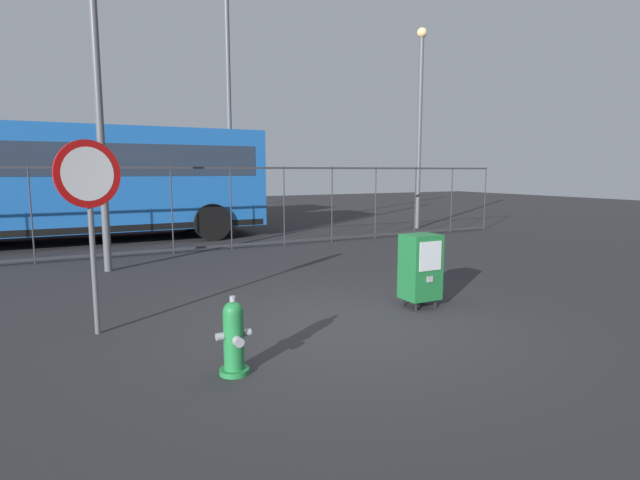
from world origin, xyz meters
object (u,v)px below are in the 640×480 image
Objects in this scene: bus_far at (68,176)px; street_light_far_right at (420,113)px; fire_hydrant at (234,338)px; stop_sign at (89,196)px; street_light_near_right at (95,37)px; bus_near at (56,178)px; street_light_near_left at (228,66)px; newspaper_box_primary at (420,267)px.

bus_far is 11.56m from street_light_far_right.
stop_sign is (-1.04, 1.86, 1.25)m from fire_hydrant.
street_light_near_right is at bearing 83.17° from stop_sign.
bus_far reaches higher than fire_hydrant.
street_light_near_right reaches higher than fire_hydrant.
fire_hydrant is 0.10× the size of street_light_near_right.
bus_near reaches higher than stop_sign.
street_light_near_left is (3.25, 10.06, 4.50)m from fire_hydrant.
newspaper_box_primary is 10.00m from street_light_near_left.
bus_near is 0.98× the size of bus_far.
bus_near and bus_far have the same top height.
newspaper_box_primary is 0.12× the size of street_light_near_left.
bus_far is at bearing 107.12° from newspaper_box_primary.
bus_near is 1.23× the size of street_light_near_left.
street_light_near_right is at bearing 95.60° from fire_hydrant.
bus_near is 3.73m from bus_far.
street_light_near_right is (-3.82, -4.27, -0.61)m from street_light_near_left.
street_light_far_right reaches higher than bus_near.
street_light_near_right is (0.47, 3.93, 2.64)m from stop_sign.
street_light_near_left is 1.16× the size of street_light_near_right.
newspaper_box_primary is 0.09× the size of bus_far.
stop_sign is 0.21× the size of bus_far.
bus_near is at bearing 91.86° from stop_sign.
stop_sign is 0.35× the size of street_light_far_right.
stop_sign is 12.45m from street_light_far_right.
bus_far is at bearing 89.62° from stop_sign.
bus_near is (-0.27, 8.39, 0.11)m from stop_sign.
bus_far is (0.08, 12.11, 0.11)m from stop_sign.
street_light_near_left reaches higher than street_light_far_right.
stop_sign is 0.30× the size of street_light_near_right.
newspaper_box_primary is 0.10× the size of bus_near.
bus_far reaches higher than newspaper_box_primary.
bus_far is at bearing 84.87° from bus_near.
stop_sign is at bearing -117.60° from street_light_near_left.
street_light_near_right reaches higher than street_light_far_right.
bus_far is 8.57m from street_light_near_right.
street_light_near_left is 5.76m from street_light_near_right.
street_light_near_right is at bearing 127.07° from newspaper_box_primary.
street_light_far_right is (6.12, 7.68, 3.14)m from newspaper_box_primary.
street_light_near_right reaches higher than bus_far.
street_light_near_right reaches higher than bus_near.
street_light_near_right reaches higher than newspaper_box_primary.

